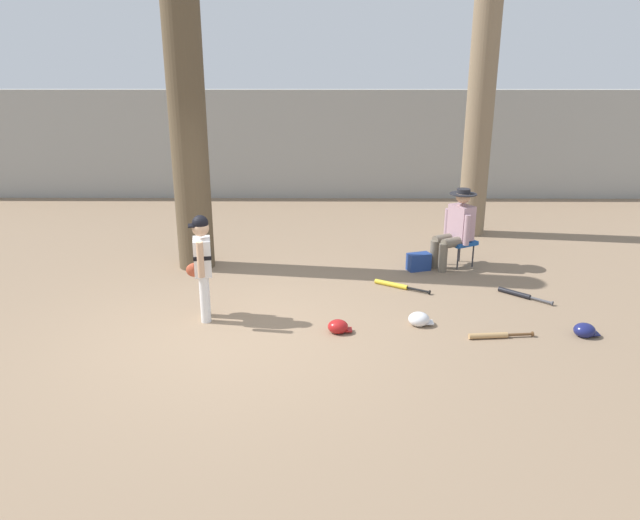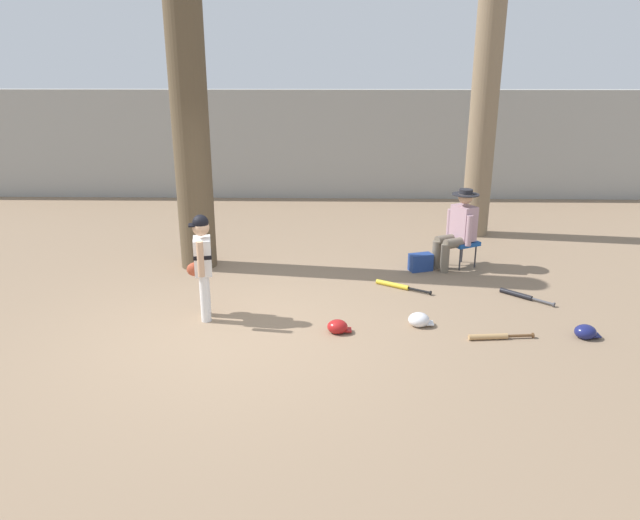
{
  "view_description": "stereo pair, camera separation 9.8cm",
  "coord_description": "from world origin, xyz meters",
  "px_view_note": "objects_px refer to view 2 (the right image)",
  "views": [
    {
      "loc": [
        1.01,
        -6.29,
        3.01
      ],
      "look_at": [
        0.96,
        0.5,
        0.75
      ],
      "focal_mm": 33.74,
      "sensor_mm": 36.0,
      "label": 1
    },
    {
      "loc": [
        1.11,
        -6.28,
        3.01
      ],
      "look_at": [
        0.96,
        0.5,
        0.75
      ],
      "focal_mm": 33.74,
      "sensor_mm": 36.0,
      "label": 2
    }
  ],
  "objects_px": {
    "folding_stool": "(462,243)",
    "bat_wood_tan": "(493,337)",
    "batting_helmet_navy": "(586,332)",
    "tree_near_player": "(190,120)",
    "batting_helmet_red": "(338,327)",
    "handbag_beside_stool": "(421,262)",
    "tree_behind_spectator": "(483,122)",
    "batting_helmet_white": "(419,320)",
    "bat_yellow_trainer": "(397,286)",
    "seated_spectator": "(458,227)",
    "bat_black_composite": "(520,295)",
    "young_ballplayer": "(202,260)"
  },
  "relations": [
    {
      "from": "folding_stool",
      "to": "batting_helmet_navy",
      "type": "relative_size",
      "value": 1.89
    },
    {
      "from": "tree_behind_spectator",
      "to": "batting_helmet_white",
      "type": "xyz_separation_m",
      "value": [
        -1.54,
        -4.04,
        -1.93
      ]
    },
    {
      "from": "bat_black_composite",
      "to": "batting_helmet_white",
      "type": "height_order",
      "value": "batting_helmet_white"
    },
    {
      "from": "seated_spectator",
      "to": "batting_helmet_navy",
      "type": "xyz_separation_m",
      "value": [
        1.0,
        -2.45,
        -0.57
      ]
    },
    {
      "from": "folding_stool",
      "to": "handbag_beside_stool",
      "type": "relative_size",
      "value": 1.6
    },
    {
      "from": "seated_spectator",
      "to": "bat_black_composite",
      "type": "relative_size",
      "value": 2.02
    },
    {
      "from": "bat_yellow_trainer",
      "to": "handbag_beside_stool",
      "type": "bearing_deg",
      "value": 59.76
    },
    {
      "from": "seated_spectator",
      "to": "folding_stool",
      "type": "bearing_deg",
      "value": 29.24
    },
    {
      "from": "bat_wood_tan",
      "to": "batting_helmet_white",
      "type": "relative_size",
      "value": 2.53
    },
    {
      "from": "young_ballplayer",
      "to": "bat_black_composite",
      "type": "height_order",
      "value": "young_ballplayer"
    },
    {
      "from": "tree_near_player",
      "to": "batting_helmet_red",
      "type": "height_order",
      "value": "tree_near_player"
    },
    {
      "from": "bat_yellow_trainer",
      "to": "seated_spectator",
      "type": "bearing_deg",
      "value": 42.49
    },
    {
      "from": "batting_helmet_white",
      "to": "batting_helmet_red",
      "type": "bearing_deg",
      "value": -167.87
    },
    {
      "from": "young_ballplayer",
      "to": "tree_behind_spectator",
      "type": "bearing_deg",
      "value": 43.0
    },
    {
      "from": "bat_yellow_trainer",
      "to": "batting_helmet_red",
      "type": "xyz_separation_m",
      "value": [
        -0.83,
        -1.46,
        0.04
      ]
    },
    {
      "from": "folding_stool",
      "to": "bat_yellow_trainer",
      "type": "xyz_separation_m",
      "value": [
        -1.08,
        -0.95,
        -0.33
      ]
    },
    {
      "from": "seated_spectator",
      "to": "bat_wood_tan",
      "type": "height_order",
      "value": "seated_spectator"
    },
    {
      "from": "batting_helmet_navy",
      "to": "batting_helmet_white",
      "type": "relative_size",
      "value": 0.96
    },
    {
      "from": "tree_near_player",
      "to": "batting_helmet_navy",
      "type": "height_order",
      "value": "tree_near_player"
    },
    {
      "from": "batting_helmet_navy",
      "to": "batting_helmet_red",
      "type": "height_order",
      "value": "batting_helmet_navy"
    },
    {
      "from": "tree_behind_spectator",
      "to": "batting_helmet_white",
      "type": "distance_m",
      "value": 4.73
    },
    {
      "from": "bat_yellow_trainer",
      "to": "batting_helmet_white",
      "type": "height_order",
      "value": "batting_helmet_white"
    },
    {
      "from": "tree_behind_spectator",
      "to": "seated_spectator",
      "type": "height_order",
      "value": "tree_behind_spectator"
    },
    {
      "from": "batting_helmet_navy",
      "to": "bat_wood_tan",
      "type": "bearing_deg",
      "value": -176.57
    },
    {
      "from": "young_ballplayer",
      "to": "batting_helmet_navy",
      "type": "distance_m",
      "value": 4.52
    },
    {
      "from": "bat_yellow_trainer",
      "to": "batting_helmet_white",
      "type": "xyz_separation_m",
      "value": [
        0.14,
        -1.25,
        0.04
      ]
    },
    {
      "from": "tree_near_player",
      "to": "batting_helmet_navy",
      "type": "bearing_deg",
      "value": -26.39
    },
    {
      "from": "seated_spectator",
      "to": "bat_yellow_trainer",
      "type": "distance_m",
      "value": 1.47
    },
    {
      "from": "bat_black_composite",
      "to": "batting_helmet_navy",
      "type": "xyz_separation_m",
      "value": [
        0.38,
        -1.22,
        0.04
      ]
    },
    {
      "from": "tree_behind_spectator",
      "to": "batting_helmet_red",
      "type": "xyz_separation_m",
      "value": [
        -2.51,
        -4.25,
        -1.94
      ]
    },
    {
      "from": "handbag_beside_stool",
      "to": "batting_helmet_navy",
      "type": "xyz_separation_m",
      "value": [
        1.56,
        -2.28,
        -0.06
      ]
    },
    {
      "from": "tree_near_player",
      "to": "handbag_beside_stool",
      "type": "distance_m",
      "value": 3.97
    },
    {
      "from": "bat_wood_tan",
      "to": "batting_helmet_red",
      "type": "bearing_deg",
      "value": 175.26
    },
    {
      "from": "tree_behind_spectator",
      "to": "folding_stool",
      "type": "relative_size",
      "value": 8.63
    },
    {
      "from": "tree_near_player",
      "to": "batting_helmet_white",
      "type": "bearing_deg",
      "value": -34.97
    },
    {
      "from": "tree_near_player",
      "to": "folding_stool",
      "type": "xyz_separation_m",
      "value": [
        4.02,
        0.05,
        -1.84
      ]
    },
    {
      "from": "folding_stool",
      "to": "bat_wood_tan",
      "type": "xyz_separation_m",
      "value": [
        -0.14,
        -2.56,
        -0.33
      ]
    },
    {
      "from": "bat_black_composite",
      "to": "bat_yellow_trainer",
      "type": "distance_m",
      "value": 1.65
    },
    {
      "from": "folding_stool",
      "to": "batting_helmet_white",
      "type": "relative_size",
      "value": 1.82
    },
    {
      "from": "folding_stool",
      "to": "bat_black_composite",
      "type": "distance_m",
      "value": 1.43
    },
    {
      "from": "handbag_beside_stool",
      "to": "bat_wood_tan",
      "type": "relative_size",
      "value": 0.45
    },
    {
      "from": "tree_behind_spectator",
      "to": "bat_yellow_trainer",
      "type": "xyz_separation_m",
      "value": [
        -1.68,
        -2.79,
        -1.97
      ]
    },
    {
      "from": "tree_near_player",
      "to": "folding_stool",
      "type": "bearing_deg",
      "value": 0.66
    },
    {
      "from": "handbag_beside_stool",
      "to": "bat_yellow_trainer",
      "type": "height_order",
      "value": "handbag_beside_stool"
    },
    {
      "from": "folding_stool",
      "to": "batting_helmet_red",
      "type": "relative_size",
      "value": 1.92
    },
    {
      "from": "handbag_beside_stool",
      "to": "batting_helmet_red",
      "type": "xyz_separation_m",
      "value": [
        -1.26,
        -2.2,
        -0.06
      ]
    },
    {
      "from": "tree_behind_spectator",
      "to": "batting_helmet_white",
      "type": "bearing_deg",
      "value": -110.88
    },
    {
      "from": "handbag_beside_stool",
      "to": "batting_helmet_navy",
      "type": "bearing_deg",
      "value": -55.62
    },
    {
      "from": "tree_near_player",
      "to": "young_ballplayer",
      "type": "relative_size",
      "value": 3.94
    },
    {
      "from": "handbag_beside_stool",
      "to": "seated_spectator",
      "type": "bearing_deg",
      "value": 16.65
    }
  ]
}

